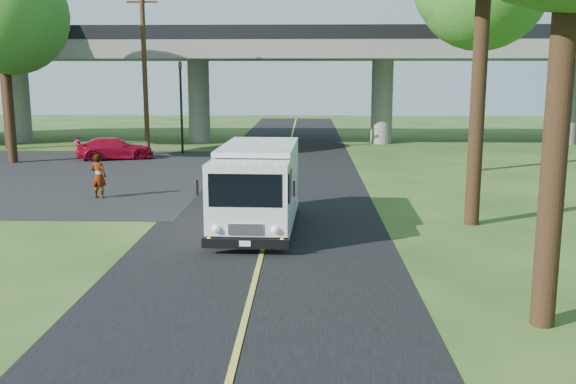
{
  "coord_description": "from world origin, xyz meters",
  "views": [
    {
      "loc": [
        1.16,
        -10.32,
        4.57
      ],
      "look_at": [
        0.67,
        5.62,
        1.6
      ],
      "focal_mm": 40.0,
      "sensor_mm": 36.0,
      "label": 1
    }
  ],
  "objects_px": {
    "step_van": "(257,185)",
    "red_sedan": "(115,148)",
    "tree_left_far": "(2,23)",
    "traffic_signal": "(181,98)",
    "tree_left_lot": "(4,4)",
    "pedestrian": "(99,176)",
    "utility_pole": "(145,72)"
  },
  "relations": [
    {
      "from": "utility_pole",
      "to": "tree_left_far",
      "type": "xyz_separation_m",
      "value": [
        -9.29,
        3.84,
        2.86
      ]
    },
    {
      "from": "traffic_signal",
      "to": "tree_left_far",
      "type": "distance_m",
      "value": 11.75
    },
    {
      "from": "traffic_signal",
      "to": "utility_pole",
      "type": "distance_m",
      "value": 2.86
    },
    {
      "from": "traffic_signal",
      "to": "utility_pole",
      "type": "height_order",
      "value": "utility_pole"
    },
    {
      "from": "tree_left_far",
      "to": "red_sedan",
      "type": "xyz_separation_m",
      "value": [
        7.63,
        -4.33,
        -6.86
      ]
    },
    {
      "from": "step_van",
      "to": "pedestrian",
      "type": "xyz_separation_m",
      "value": [
        -6.22,
        4.59,
        -0.52
      ]
    },
    {
      "from": "traffic_signal",
      "to": "tree_left_far",
      "type": "height_order",
      "value": "tree_left_far"
    },
    {
      "from": "tree_left_far",
      "to": "pedestrian",
      "type": "relative_size",
      "value": 5.98
    },
    {
      "from": "traffic_signal",
      "to": "red_sedan",
      "type": "height_order",
      "value": "traffic_signal"
    },
    {
      "from": "tree_left_far",
      "to": "step_van",
      "type": "relative_size",
      "value": 1.66
    },
    {
      "from": "traffic_signal",
      "to": "pedestrian",
      "type": "relative_size",
      "value": 3.15
    },
    {
      "from": "utility_pole",
      "to": "traffic_signal",
      "type": "bearing_deg",
      "value": 53.13
    },
    {
      "from": "utility_pole",
      "to": "tree_left_lot",
      "type": "relative_size",
      "value": 0.86
    },
    {
      "from": "step_van",
      "to": "pedestrian",
      "type": "relative_size",
      "value": 3.61
    },
    {
      "from": "utility_pole",
      "to": "red_sedan",
      "type": "relative_size",
      "value": 2.22
    },
    {
      "from": "pedestrian",
      "to": "step_van",
      "type": "bearing_deg",
      "value": 159.07
    },
    {
      "from": "red_sedan",
      "to": "pedestrian",
      "type": "relative_size",
      "value": 2.45
    },
    {
      "from": "utility_pole",
      "to": "tree_left_far",
      "type": "relative_size",
      "value": 0.91
    },
    {
      "from": "step_van",
      "to": "red_sedan",
      "type": "xyz_separation_m",
      "value": [
        -8.86,
        15.35,
        -0.76
      ]
    },
    {
      "from": "utility_pole",
      "to": "red_sedan",
      "type": "bearing_deg",
      "value": -163.5
    },
    {
      "from": "pedestrian",
      "to": "tree_left_far",
      "type": "bearing_deg",
      "value": -40.29
    },
    {
      "from": "traffic_signal",
      "to": "utility_pole",
      "type": "xyz_separation_m",
      "value": [
        -1.5,
        -2.0,
        1.4
      ]
    },
    {
      "from": "utility_pole",
      "to": "red_sedan",
      "type": "height_order",
      "value": "utility_pole"
    },
    {
      "from": "tree_left_far",
      "to": "pedestrian",
      "type": "height_order",
      "value": "tree_left_far"
    },
    {
      "from": "traffic_signal",
      "to": "tree_left_lot",
      "type": "relative_size",
      "value": 0.5
    },
    {
      "from": "tree_left_far",
      "to": "step_van",
      "type": "xyz_separation_m",
      "value": [
        16.49,
        -19.68,
        -6.1
      ]
    },
    {
      "from": "tree_left_far",
      "to": "pedestrian",
      "type": "xyz_separation_m",
      "value": [
        10.27,
        -15.09,
        -6.62
      ]
    },
    {
      "from": "utility_pole",
      "to": "step_van",
      "type": "bearing_deg",
      "value": -65.58
    },
    {
      "from": "utility_pole",
      "to": "step_van",
      "type": "xyz_separation_m",
      "value": [
        7.19,
        -15.84,
        -3.25
      ]
    },
    {
      "from": "pedestrian",
      "to": "tree_left_lot",
      "type": "bearing_deg",
      "value": -35.88
    },
    {
      "from": "traffic_signal",
      "to": "pedestrian",
      "type": "xyz_separation_m",
      "value": [
        -0.53,
        -13.25,
        -2.37
      ]
    },
    {
      "from": "step_van",
      "to": "utility_pole",
      "type": "bearing_deg",
      "value": 116.3
    }
  ]
}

